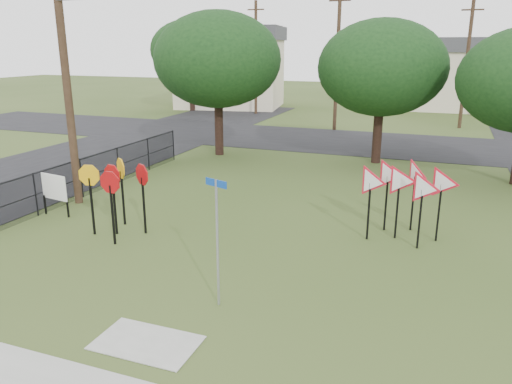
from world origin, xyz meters
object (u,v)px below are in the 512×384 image
info_board (54,188)px  yield_sign_cluster (406,183)px  stop_sign_cluster (115,182)px  street_name_sign (217,235)px

info_board → yield_sign_cluster: bearing=10.5°
stop_sign_cluster → info_board: size_ratio=1.53×
street_name_sign → yield_sign_cluster: bearing=58.6°
yield_sign_cluster → info_board: yield_sign_cluster is taller
stop_sign_cluster → street_name_sign: bearing=-31.6°
stop_sign_cluster → yield_sign_cluster: size_ratio=0.76×
yield_sign_cluster → info_board: size_ratio=2.01×
stop_sign_cluster → yield_sign_cluster: bearing=18.6°
street_name_sign → info_board: street_name_sign is taller
street_name_sign → yield_sign_cluster: street_name_sign is taller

